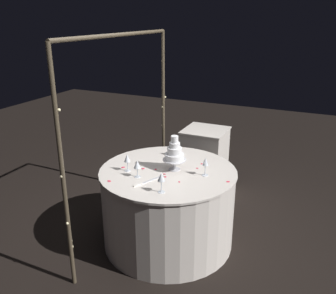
{
  "coord_description": "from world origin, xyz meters",
  "views": [
    {
      "loc": [
        -2.84,
        -1.31,
        2.18
      ],
      "look_at": [
        0.0,
        0.0,
        1.02
      ],
      "focal_mm": 38.44,
      "sensor_mm": 36.0,
      "label": 1
    }
  ],
  "objects_px": {
    "side_table": "(204,160)",
    "wine_glass_4": "(176,145)",
    "decorative_arch": "(123,111)",
    "main_table": "(168,207)",
    "wine_glass_0": "(127,159)",
    "cake_knife": "(145,182)",
    "wine_glass_1": "(205,162)",
    "tiered_cake": "(175,153)",
    "wine_glass_3": "(137,165)",
    "wine_glass_2": "(161,178)"
  },
  "relations": [
    {
      "from": "main_table",
      "to": "tiered_cake",
      "type": "xyz_separation_m",
      "value": [
        0.03,
        -0.05,
        0.56
      ]
    },
    {
      "from": "side_table",
      "to": "cake_knife",
      "type": "height_order",
      "value": "side_table"
    },
    {
      "from": "wine_glass_0",
      "to": "wine_glass_2",
      "type": "height_order",
      "value": "wine_glass_2"
    },
    {
      "from": "wine_glass_0",
      "to": "side_table",
      "type": "bearing_deg",
      "value": -11.45
    },
    {
      "from": "main_table",
      "to": "wine_glass_4",
      "type": "xyz_separation_m",
      "value": [
        0.37,
        0.08,
        0.51
      ]
    },
    {
      "from": "wine_glass_1",
      "to": "wine_glass_3",
      "type": "bearing_deg",
      "value": 118.03
    },
    {
      "from": "tiered_cake",
      "to": "wine_glass_0",
      "type": "height_order",
      "value": "tiered_cake"
    },
    {
      "from": "decorative_arch",
      "to": "main_table",
      "type": "distance_m",
      "value": 1.03
    },
    {
      "from": "wine_glass_0",
      "to": "wine_glass_1",
      "type": "distance_m",
      "value": 0.73
    },
    {
      "from": "wine_glass_3",
      "to": "side_table",
      "type": "bearing_deg",
      "value": -5.13
    },
    {
      "from": "cake_knife",
      "to": "main_table",
      "type": "bearing_deg",
      "value": -11.59
    },
    {
      "from": "wine_glass_2",
      "to": "wine_glass_4",
      "type": "xyz_separation_m",
      "value": [
        0.8,
        0.22,
        -0.01
      ]
    },
    {
      "from": "main_table",
      "to": "wine_glass_0",
      "type": "bearing_deg",
      "value": 117.48
    },
    {
      "from": "wine_glass_1",
      "to": "wine_glass_4",
      "type": "bearing_deg",
      "value": 52.78
    },
    {
      "from": "wine_glass_1",
      "to": "wine_glass_2",
      "type": "distance_m",
      "value": 0.52
    },
    {
      "from": "wine_glass_3",
      "to": "wine_glass_0",
      "type": "bearing_deg",
      "value": 62.3
    },
    {
      "from": "wine_glass_0",
      "to": "wine_glass_4",
      "type": "relative_size",
      "value": 1.04
    },
    {
      "from": "decorative_arch",
      "to": "wine_glass_4",
      "type": "height_order",
      "value": "decorative_arch"
    },
    {
      "from": "tiered_cake",
      "to": "wine_glass_3",
      "type": "distance_m",
      "value": 0.38
    },
    {
      "from": "decorative_arch",
      "to": "tiered_cake",
      "type": "distance_m",
      "value": 0.64
    },
    {
      "from": "wine_glass_0",
      "to": "wine_glass_3",
      "type": "relative_size",
      "value": 1.04
    },
    {
      "from": "main_table",
      "to": "cake_knife",
      "type": "xyz_separation_m",
      "value": [
        -0.33,
        0.07,
        0.4
      ]
    },
    {
      "from": "decorative_arch",
      "to": "side_table",
      "type": "bearing_deg",
      "value": -18.98
    },
    {
      "from": "decorative_arch",
      "to": "cake_knife",
      "type": "relative_size",
      "value": 7.26
    },
    {
      "from": "wine_glass_0",
      "to": "wine_glass_2",
      "type": "distance_m",
      "value": 0.54
    },
    {
      "from": "main_table",
      "to": "wine_glass_1",
      "type": "bearing_deg",
      "value": -84.4
    },
    {
      "from": "tiered_cake",
      "to": "wine_glass_0",
      "type": "relative_size",
      "value": 2.0
    },
    {
      "from": "decorative_arch",
      "to": "wine_glass_1",
      "type": "relative_size",
      "value": 11.66
    },
    {
      "from": "wine_glass_0",
      "to": "wine_glass_3",
      "type": "height_order",
      "value": "wine_glass_0"
    },
    {
      "from": "wine_glass_0",
      "to": "wine_glass_2",
      "type": "relative_size",
      "value": 0.96
    },
    {
      "from": "wine_glass_2",
      "to": "tiered_cake",
      "type": "bearing_deg",
      "value": 10.67
    },
    {
      "from": "wine_glass_0",
      "to": "wine_glass_1",
      "type": "relative_size",
      "value": 0.98
    },
    {
      "from": "wine_glass_1",
      "to": "wine_glass_3",
      "type": "distance_m",
      "value": 0.62
    },
    {
      "from": "tiered_cake",
      "to": "wine_glass_1",
      "type": "relative_size",
      "value": 1.95
    },
    {
      "from": "decorative_arch",
      "to": "wine_glass_0",
      "type": "xyz_separation_m",
      "value": [
        -0.18,
        -0.14,
        -0.4
      ]
    },
    {
      "from": "decorative_arch",
      "to": "wine_glass_1",
      "type": "distance_m",
      "value": 0.92
    },
    {
      "from": "side_table",
      "to": "wine_glass_4",
      "type": "xyz_separation_m",
      "value": [
        -0.86,
        0.03,
        0.49
      ]
    },
    {
      "from": "wine_glass_2",
      "to": "cake_knife",
      "type": "relative_size",
      "value": 0.63
    },
    {
      "from": "wine_glass_1",
      "to": "wine_glass_3",
      "type": "relative_size",
      "value": 1.06
    },
    {
      "from": "wine_glass_3",
      "to": "wine_glass_4",
      "type": "relative_size",
      "value": 1.0
    },
    {
      "from": "wine_glass_2",
      "to": "decorative_arch",
      "type": "bearing_deg",
      "value": 54.86
    },
    {
      "from": "decorative_arch",
      "to": "wine_glass_0",
      "type": "relative_size",
      "value": 11.92
    },
    {
      "from": "tiered_cake",
      "to": "wine_glass_1",
      "type": "height_order",
      "value": "tiered_cake"
    },
    {
      "from": "decorative_arch",
      "to": "wine_glass_3",
      "type": "bearing_deg",
      "value": -131.46
    },
    {
      "from": "main_table",
      "to": "wine_glass_0",
      "type": "xyz_separation_m",
      "value": [
        -0.18,
        0.34,
        0.52
      ]
    },
    {
      "from": "cake_knife",
      "to": "wine_glass_3",
      "type": "bearing_deg",
      "value": 59.05
    },
    {
      "from": "wine_glass_0",
      "to": "wine_glass_4",
      "type": "height_order",
      "value": "wine_glass_0"
    },
    {
      "from": "tiered_cake",
      "to": "wine_glass_3",
      "type": "relative_size",
      "value": 2.08
    },
    {
      "from": "decorative_arch",
      "to": "cake_knife",
      "type": "distance_m",
      "value": 0.74
    },
    {
      "from": "side_table",
      "to": "wine_glass_3",
      "type": "height_order",
      "value": "wine_glass_3"
    }
  ]
}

